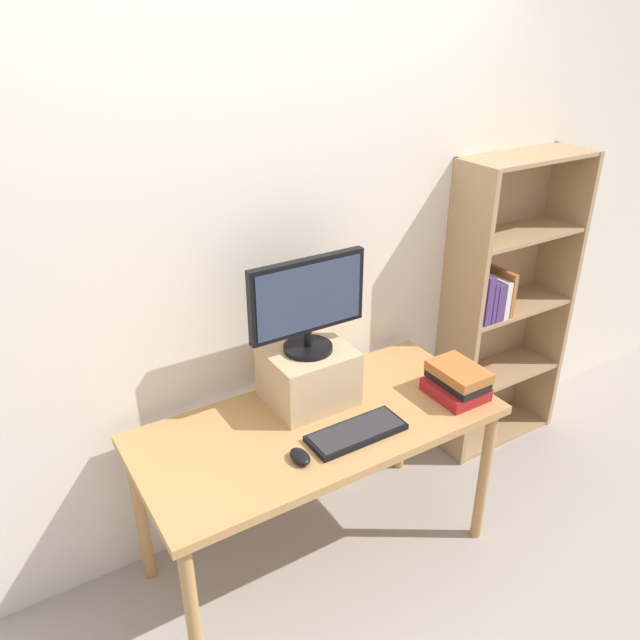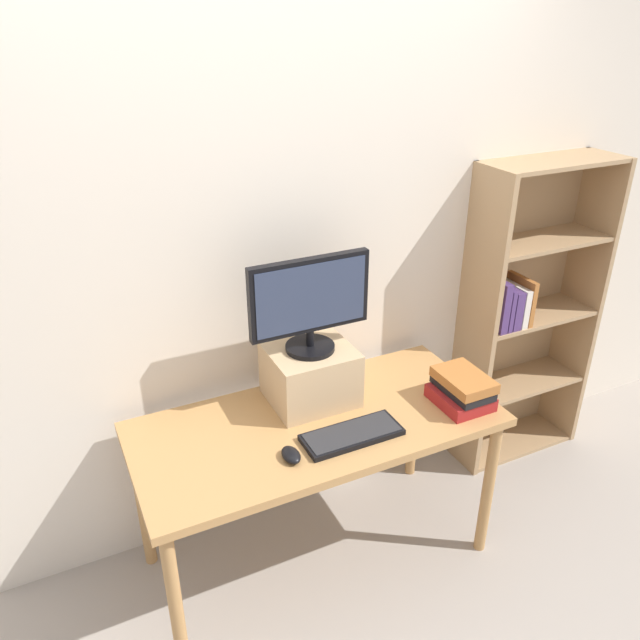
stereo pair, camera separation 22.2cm
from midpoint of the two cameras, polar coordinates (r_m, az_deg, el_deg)
The scene contains 9 objects.
ground_plane at distance 3.01m, azimuth -2.35°, elevation -20.63°, with size 12.00×12.00×0.00m, color #9E9389.
back_wall at distance 2.60m, azimuth -7.65°, elevation 5.88°, with size 7.00×0.08×2.60m.
desk at distance 2.57m, azimuth -2.62°, elevation -10.67°, with size 1.47×0.68×0.73m.
bookshelf_unit at distance 3.38m, azimuth 14.48°, elevation 1.38°, with size 0.72×0.28×1.59m.
riser_box at distance 2.58m, azimuth -3.56°, elevation -5.11°, with size 0.34×0.31×0.24m.
computer_monitor at distance 2.43m, azimuth -3.76°, elevation 1.54°, with size 0.50×0.20×0.39m.
keyboard at distance 2.44m, azimuth 0.71°, elevation -10.31°, with size 0.39×0.16×0.02m.
computer_mouse at distance 2.32m, azimuth -4.66°, elevation -12.43°, with size 0.06×0.10×0.04m.
book_stack at distance 2.68m, azimuth 10.11°, elevation -5.63°, with size 0.20×0.25×0.14m.
Camera 1 is at (-1.07, -1.74, 2.21)m, focal length 35.00 mm.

